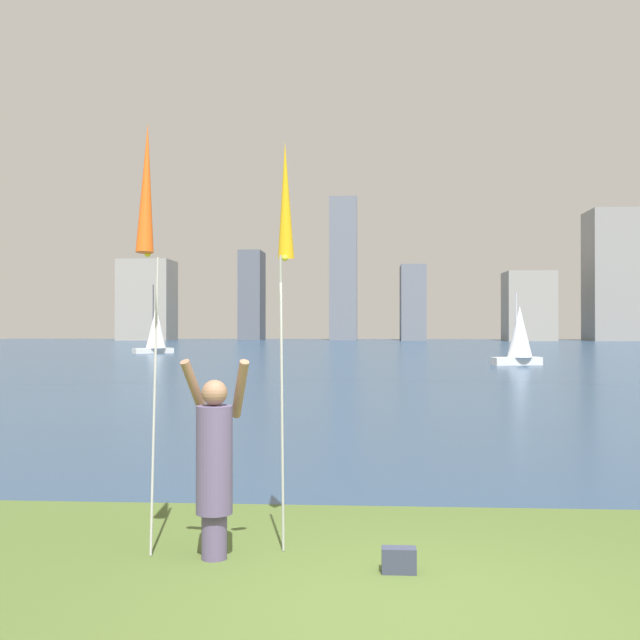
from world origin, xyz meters
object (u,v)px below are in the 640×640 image
object	(u,v)px
kite_flag_left	(147,198)
sailboat_3	(156,330)
kite_flag_right	(285,211)
sailboat_0	(519,336)
bag	(399,560)
person	(215,460)

from	to	relation	value
kite_flag_left	sailboat_3	distance (m)	54.24
kite_flag_right	sailboat_0	xyz separation A→B (m)	(8.83, 35.04, -1.67)
sailboat_3	bag	bearing A→B (deg)	-72.19
kite_flag_right	sailboat_0	size ratio (longest dim) A/B	0.99
bag	sailboat_0	xyz separation A→B (m)	(7.78, 35.77, 1.44)
person	sailboat_0	xyz separation A→B (m)	(9.43, 35.47, 0.66)
bag	sailboat_0	bearing A→B (deg)	77.73
kite_flag_right	sailboat_3	world-z (taller)	sailboat_3
person	kite_flag_right	distance (m)	2.44
person	kite_flag_left	xyz separation A→B (m)	(-0.60, -0.11, 2.37)
kite_flag_right	sailboat_0	bearing A→B (deg)	75.85
bag	sailboat_0	world-z (taller)	sailboat_0
kite_flag_left	sailboat_3	bearing A→B (deg)	105.60
kite_flag_left	kite_flag_right	bearing A→B (deg)	24.30
kite_flag_left	sailboat_0	xyz separation A→B (m)	(10.03, 35.58, -1.71)
kite_flag_right	sailboat_3	xyz separation A→B (m)	(-15.78, 51.68, -1.37)
sailboat_0	sailboat_3	bearing A→B (deg)	145.94
sailboat_3	person	bearing A→B (deg)	-73.76
sailboat_0	sailboat_3	size ratio (longest dim) A/B	0.74
sailboat_0	sailboat_3	world-z (taller)	sailboat_3
kite_flag_right	sailboat_0	distance (m)	36.18
person	sailboat_3	bearing A→B (deg)	92.10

